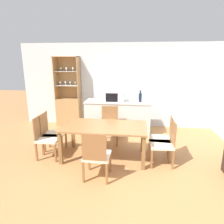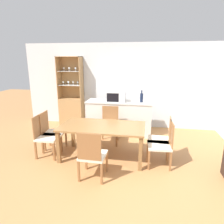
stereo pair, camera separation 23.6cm
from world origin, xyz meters
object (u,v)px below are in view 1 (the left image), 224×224
at_px(dining_table, 104,129).
at_px(dining_chair_head_far, 109,125).
at_px(display_cabinet, 69,106).
at_px(wine_bottle, 140,97).
at_px(microwave, 115,96).
at_px(dining_chair_side_right_near, 164,143).
at_px(dining_chair_side_right_far, 162,138).
at_px(dining_chair_side_left_far, 52,133).
at_px(dining_chair_side_left_near, 46,137).
at_px(dining_chair_head_near, 97,155).

relative_size(dining_table, dining_chair_head_far, 1.94).
distance_m(display_cabinet, wine_bottle, 2.33).
bearing_deg(dining_chair_head_far, microwave, -99.30).
bearing_deg(dining_chair_head_far, dining_table, 86.79).
distance_m(dining_chair_side_right_near, dining_chair_head_far, 1.56).
distance_m(dining_chair_side_right_far, dining_chair_side_left_far, 2.47).
distance_m(dining_chair_side_left_near, dining_chair_head_near, 1.40).
bearing_deg(dining_chair_side_left_far, wine_bottle, 119.80).
distance_m(dining_chair_side_right_far, microwave, 1.88).
height_order(dining_chair_side_right_far, microwave, microwave).
bearing_deg(dining_chair_side_left_far, dining_table, 79.39).
xyz_separation_m(dining_chair_head_near, wine_bottle, (0.76, 2.30, 0.62)).
bearing_deg(wine_bottle, dining_chair_side_left_near, -140.74).
relative_size(dining_chair_head_near, dining_chair_side_left_far, 1.00).
distance_m(display_cabinet, dining_chair_side_right_near, 3.47).
bearing_deg(dining_table, wine_bottle, 63.03).
bearing_deg(wine_bottle, dining_chair_side_left_far, -145.90).
relative_size(dining_chair_side_right_far, dining_chair_side_left_far, 1.00).
height_order(dining_chair_side_left_near, dining_chair_side_left_far, same).
xyz_separation_m(dining_chair_side_right_near, dining_chair_head_far, (-1.24, 0.95, 0.00)).
bearing_deg(dining_chair_side_left_near, dining_chair_side_left_far, 177.95).
height_order(dining_chair_head_near, wine_bottle, wine_bottle).
relative_size(dining_chair_side_right_near, wine_bottle, 2.81).
relative_size(dining_table, dining_chair_side_left_far, 1.94).
bearing_deg(dining_table, dining_chair_head_near, -90.05).
relative_size(dining_chair_head_far, wine_bottle, 2.81).
height_order(dining_chair_head_far, dining_chair_head_near, same).
distance_m(dining_table, dining_chair_side_right_far, 1.26).
height_order(dining_chair_head_near, dining_chair_side_left_far, same).
distance_m(display_cabinet, dining_chair_side_left_far, 1.91).
xyz_separation_m(dining_table, dining_chair_side_right_far, (1.23, 0.14, -0.19)).
height_order(dining_chair_head_far, wine_bottle, wine_bottle).
xyz_separation_m(dining_chair_side_left_near, dining_chair_side_left_far, (0.00, 0.28, 0.00)).
bearing_deg(dining_chair_head_near, dining_chair_side_right_far, 38.50).
xyz_separation_m(dining_chair_side_left_near, microwave, (1.30, 1.61, 0.63)).
distance_m(dining_chair_side_left_near, wine_bottle, 2.64).
relative_size(dining_chair_side_left_near, dining_chair_side_left_far, 1.00).
xyz_separation_m(dining_chair_head_far, dining_chair_head_near, (0.00, -1.63, 0.00)).
bearing_deg(dining_chair_head_near, dining_chair_head_far, 90.95).
relative_size(dining_chair_side_right_near, dining_chair_head_near, 1.00).
xyz_separation_m(display_cabinet, dining_chair_side_right_near, (2.70, -2.16, -0.16)).
distance_m(dining_chair_side_right_near, wine_bottle, 1.80).
xyz_separation_m(dining_chair_side_right_far, dining_chair_side_right_near, (0.00, -0.27, 0.00)).
bearing_deg(dining_table, dining_chair_side_left_far, 173.68).
distance_m(dining_chair_side_right_near, dining_chair_head_near, 1.41).
height_order(dining_table, dining_chair_side_right_far, dining_chair_side_right_far).
bearing_deg(dining_chair_side_left_near, dining_chair_head_far, 125.84).
height_order(dining_table, dining_chair_head_far, dining_chair_head_far).
distance_m(dining_chair_side_left_far, wine_bottle, 2.48).
relative_size(display_cabinet, dining_table, 1.21).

